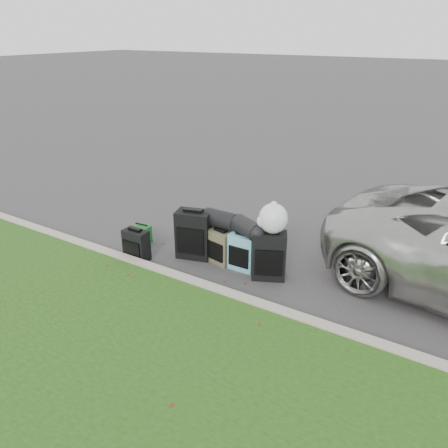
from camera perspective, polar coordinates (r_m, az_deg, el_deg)
The scene contains 12 objects.
ground at distance 7.35m, azimuth -0.15°, elevation -4.63°, with size 120.00×120.00×0.00m, color #383535.
curb at distance 6.60m, azimuth -4.77°, elevation -7.59°, with size 120.00×0.18×0.15m, color #9E937F.
suitcase_small_black at distance 7.38m, azimuth -11.37°, elevation -2.72°, with size 0.42×0.23×0.53m, color black.
suitcase_large_black_left at distance 7.29m, azimuth -3.95°, elevation -1.35°, with size 0.57×0.34×0.82m, color black.
suitcase_olive at distance 7.15m, azimuth -0.44°, elevation -2.98°, with size 0.41×0.26×0.56m, color #48432E.
suitcase_teal at distance 6.95m, azimuth 2.45°, elevation -3.66°, with size 0.42×0.25×0.60m, color teal.
suitcase_large_black_right at distance 6.70m, azimuth 5.90°, elevation -4.12°, with size 0.51×0.30×0.76m, color black.
tote_green at distance 7.99m, azimuth -10.62°, elevation -1.34°, with size 0.28×0.22×0.32m, color #187022.
tote_navy at distance 8.21m, azimuth -3.05°, elevation -0.38°, with size 0.26×0.20×0.28m, color navy.
duffel_left at distance 7.08m, azimuth -0.44°, elevation 0.59°, with size 0.30×0.30×0.55m, color black.
duffel_right at distance 6.73m, azimuth 3.05°, elevation -0.45°, with size 0.28×0.28×0.50m, color black.
trash_bag at distance 6.48m, azimuth 6.45°, elevation 0.72°, with size 0.44×0.44×0.44m, color white.
Camera 1 is at (3.40, -5.48, 3.53)m, focal length 35.00 mm.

